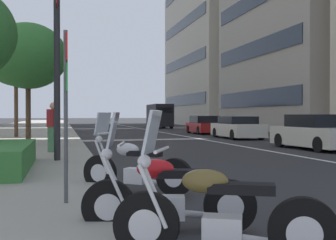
{
  "coord_description": "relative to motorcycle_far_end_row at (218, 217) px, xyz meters",
  "views": [
    {
      "loc": [
        -4.16,
        8.04,
        1.45
      ],
      "look_at": [
        12.98,
        3.86,
        1.24
      ],
      "focal_mm": 46.48,
      "sensor_mm": 36.0,
      "label": 1
    }
  ],
  "objects": [
    {
      "name": "street_tree_mid_sidewalk",
      "position": [
        15.9,
        2.93,
        3.56
      ],
      "size": [
        3.38,
        3.38,
        5.31
      ],
      "color": "#473323",
      "rests_on": "sidewalk_right_plaza"
    },
    {
      "name": "clipped_hedge_bed",
      "position": [
        6.89,
        2.78,
        0.0
      ],
      "size": [
        4.52,
        1.1,
        0.6
      ],
      "primitive_type": "cube",
      "color": "#337033",
      "rests_on": "sidewalk_right_plaza"
    },
    {
      "name": "delivery_van_ahead",
      "position": [
        42.84,
        -8.97,
        0.94
      ],
      "size": [
        5.54,
        2.06,
        2.61
      ],
      "rotation": [
        0.0,
        0.0,
        -0.01
      ],
      "color": "black",
      "rests_on": "ground"
    },
    {
      "name": "motorcycle_under_tarp",
      "position": [
        3.95,
        0.19,
        0.0
      ],
      "size": [
        1.45,
        1.85,
        1.5
      ],
      "rotation": [
        0.0,
        0.0,
        0.92
      ],
      "color": "black",
      "rests_on": "ground"
    },
    {
      "name": "street_tree_far_plaza",
      "position": [
        22.78,
        4.1,
        4.01
      ],
      "size": [
        3.15,
        3.15,
        5.66
      ],
      "color": "#473323",
      "rests_on": "sidewalk_right_plaza"
    },
    {
      "name": "sidewalk_right_plaza",
      "position": [
        30.17,
        4.92,
        -0.37
      ],
      "size": [
        160.0,
        8.81,
        0.15
      ],
      "primitive_type": "cube",
      "color": "gray",
      "rests_on": "ground"
    },
    {
      "name": "car_far_down_avenue",
      "position": [
        27.77,
        -9.11,
        0.2
      ],
      "size": [
        4.36,
        1.96,
        1.38
      ],
      "rotation": [
        0.0,
        0.0,
        -0.02
      ],
      "color": "maroon",
      "rests_on": "ground"
    },
    {
      "name": "car_following_behind",
      "position": [
        12.26,
        -8.86,
        0.24
      ],
      "size": [
        4.46,
        1.99,
        1.47
      ],
      "rotation": [
        0.0,
        0.0,
        0.04
      ],
      "color": "beige",
      "rests_on": "ground"
    },
    {
      "name": "pedestrian_on_plaza",
      "position": [
        11.72,
        1.79,
        0.58
      ],
      "size": [
        0.48,
        0.44,
        1.73
      ],
      "rotation": [
        0.0,
        0.0,
        0.96
      ],
      "color": "#3F724C",
      "rests_on": "sidewalk_right_plaza"
    },
    {
      "name": "car_lead_in_lane",
      "position": [
        20.85,
        -8.95,
        0.2
      ],
      "size": [
        4.72,
        1.99,
        1.35
      ],
      "rotation": [
        0.0,
        0.0,
        -0.02
      ],
      "color": "beige",
      "rests_on": "ground"
    },
    {
      "name": "lane_centre_stripe",
      "position": [
        35.17,
        -6.56,
        -0.45
      ],
      "size": [
        110.0,
        0.16,
        0.01
      ],
      "primitive_type": "cube",
      "color": "silver",
      "rests_on": "ground"
    },
    {
      "name": "parking_sign_by_curb",
      "position": [
        2.57,
        1.42,
        1.29
      ],
      "size": [
        0.32,
        0.06,
        2.54
      ],
      "color": "#47494C",
      "rests_on": "sidewalk_right_plaza"
    },
    {
      "name": "motorcycle_by_sign_pole",
      "position": [
        1.18,
        0.25,
        -0.01
      ],
      "size": [
        0.74,
        2.11,
        1.48
      ],
      "rotation": [
        0.0,
        0.0,
        1.33
      ],
      "color": "black",
      "rests_on": "ground"
    },
    {
      "name": "motorcycle_far_end_row",
      "position": [
        0.0,
        0.0,
        0.0
      ],
      "size": [
        1.05,
        2.05,
        1.5
      ],
      "rotation": [
        0.0,
        0.0,
        1.14
      ],
      "color": "black",
      "rests_on": "ground"
    }
  ]
}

